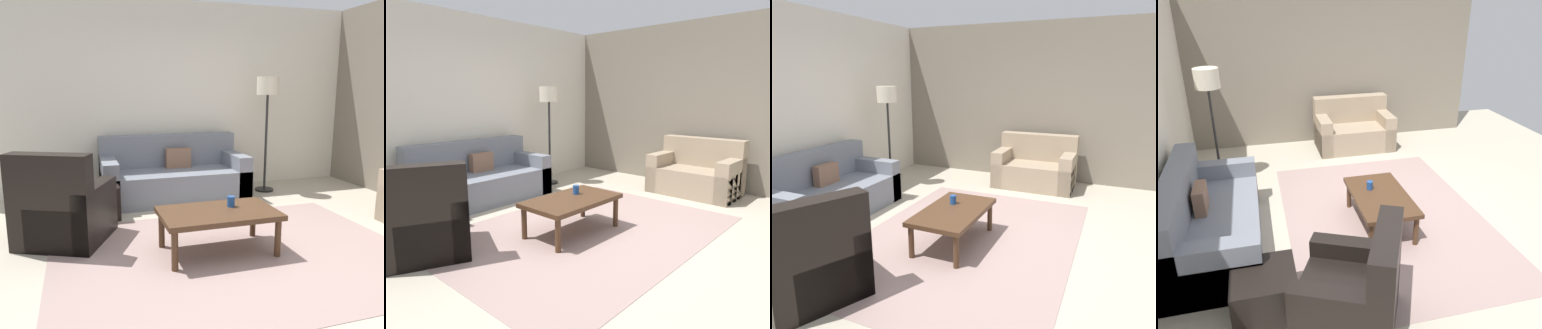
% 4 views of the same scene
% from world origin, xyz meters
% --- Properties ---
extents(ground_plane, '(8.00, 8.00, 0.00)m').
position_xyz_m(ground_plane, '(0.00, 0.00, 0.00)').
color(ground_plane, '#B2A893').
extents(rear_partition, '(6.00, 0.12, 2.80)m').
position_xyz_m(rear_partition, '(0.00, 2.60, 1.40)').
color(rear_partition, silver).
rests_on(rear_partition, ground_plane).
extents(stone_feature_panel, '(0.12, 5.20, 2.80)m').
position_xyz_m(stone_feature_panel, '(3.00, 0.00, 1.40)').
color(stone_feature_panel, slate).
rests_on(stone_feature_panel, ground_plane).
extents(area_rug, '(3.37, 2.42, 0.01)m').
position_xyz_m(area_rug, '(0.00, 0.00, 0.00)').
color(area_rug, gray).
rests_on(area_rug, ground_plane).
extents(couch_main, '(2.00, 0.94, 0.88)m').
position_xyz_m(couch_main, '(-0.09, 2.08, 0.30)').
color(couch_main, slate).
rests_on(couch_main, ground_plane).
extents(couch_loveseat, '(0.82, 1.32, 0.88)m').
position_xyz_m(couch_loveseat, '(2.48, -0.24, 0.30)').
color(couch_loveseat, gray).
rests_on(couch_loveseat, ground_plane).
extents(armchair_leather, '(1.06, 1.06, 0.95)m').
position_xyz_m(armchair_leather, '(-1.54, 0.77, 0.31)').
color(armchair_leather, black).
rests_on(armchair_leather, ground_plane).
extents(ottoman, '(0.56, 0.56, 0.40)m').
position_xyz_m(ottoman, '(-1.20, 1.52, 0.20)').
color(ottoman, black).
rests_on(ottoman, ground_plane).
extents(coffee_table, '(1.10, 0.64, 0.41)m').
position_xyz_m(coffee_table, '(-0.13, 0.11, 0.36)').
color(coffee_table, '#472D1C').
rests_on(coffee_table, ground_plane).
extents(cup, '(0.07, 0.07, 0.10)m').
position_xyz_m(cup, '(0.03, 0.19, 0.46)').
color(cup, '#1E478C').
rests_on(cup, coffee_table).
extents(lamp_standing, '(0.32, 0.32, 1.71)m').
position_xyz_m(lamp_standing, '(1.35, 2.01, 1.41)').
color(lamp_standing, black).
rests_on(lamp_standing, ground_plane).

